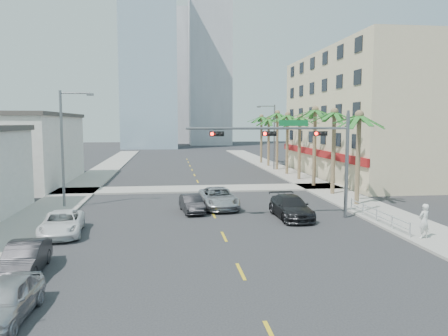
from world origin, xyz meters
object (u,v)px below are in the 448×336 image
car_parked_near (5,300)px  car_lane_left (192,204)px  car_parked_mid (25,258)px  car_lane_center (218,198)px  car_lane_right (291,207)px  traffic_signal_mast (302,145)px  car_parked_far (62,223)px  pedestrian (424,221)px

car_parked_near → car_lane_left: size_ratio=1.03×
car_parked_mid → car_lane_left: 14.53m
car_lane_left → car_lane_center: size_ratio=0.70×
car_parked_mid → car_lane_right: car_lane_right is taller
traffic_signal_mast → car_parked_far: bearing=-171.2°
car_parked_near → car_lane_left: bearing=69.9°
car_parked_far → pedestrian: bearing=-16.6°
car_lane_left → car_lane_right: size_ratio=0.74×
car_parked_near → car_lane_left: 18.27m
car_lane_left → pedestrian: pedestrian is taller
car_parked_near → car_lane_center: (9.20, 18.25, 0.09)m
car_parked_mid → car_parked_far: car_parked_mid is taller
car_lane_right → pedestrian: pedestrian is taller
car_parked_mid → car_parked_far: bearing=87.2°
car_parked_mid → car_parked_far: 6.67m
car_parked_near → car_parked_far: car_parked_near is taller
traffic_signal_mast → car_parked_mid: (-15.18, -9.03, -4.37)m
car_parked_near → pedestrian: bearing=23.7°
car_parked_near → car_lane_left: car_parked_near is taller
traffic_signal_mast → car_lane_center: 8.12m
car_parked_near → car_parked_mid: car_parked_near is taller
car_parked_mid → car_lane_right: bearing=30.0°
car_lane_right → pedestrian: 8.74m
traffic_signal_mast → car_parked_near: size_ratio=2.74×
car_lane_center → pedestrian: size_ratio=2.90×
car_parked_near → car_lane_right: (13.78, 14.06, 0.08)m
traffic_signal_mast → car_parked_far: 15.98m
car_parked_mid → car_lane_left: (7.90, 12.19, -0.04)m
car_lane_center → pedestrian: (10.34, -10.76, 0.34)m
traffic_signal_mast → car_lane_center: (-5.16, 4.58, -4.28)m
car_parked_far → car_lane_center: 12.19m
traffic_signal_mast → car_lane_center: bearing=138.4°
car_lane_center → car_parked_mid: bearing=-129.8°
car_parked_far → car_lane_left: (7.90, 5.52, -0.04)m
car_parked_far → car_lane_center: (10.03, 6.94, 0.10)m
car_parked_far → traffic_signal_mast: bearing=2.8°
car_lane_center → car_parked_near: bearing=-120.1°
car_parked_far → car_lane_center: car_lane_center is taller
car_parked_mid → traffic_signal_mast: bearing=28.0°
car_lane_right → car_parked_near: bearing=-136.0°
car_lane_center → traffic_signal_mast: bearing=-45.0°
car_parked_far → pedestrian: pedestrian is taller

